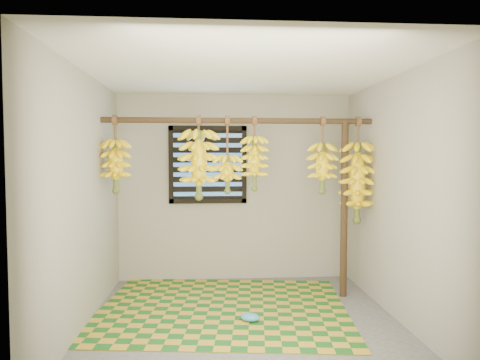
{
  "coord_description": "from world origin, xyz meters",
  "views": [
    {
      "loc": [
        -0.33,
        -4.04,
        1.59
      ],
      "look_at": [
        0.0,
        0.55,
        1.35
      ],
      "focal_mm": 32.0,
      "sensor_mm": 36.0,
      "label": 1
    }
  ],
  "objects": [
    {
      "name": "floor",
      "position": [
        0.0,
        0.0,
        -0.01
      ],
      "size": [
        3.0,
        3.0,
        0.01
      ],
      "primitive_type": "cube",
      "color": "#4B4B4B",
      "rests_on": "ground"
    },
    {
      "name": "wall_right",
      "position": [
        1.5,
        0.0,
        1.2
      ],
      "size": [
        0.01,
        3.0,
        2.4
      ],
      "primitive_type": "cube",
      "color": "gray",
      "rests_on": "floor"
    },
    {
      "name": "wall_back",
      "position": [
        0.0,
        1.5,
        1.2
      ],
      "size": [
        3.0,
        0.01,
        2.4
      ],
      "primitive_type": "cube",
      "color": "gray",
      "rests_on": "floor"
    },
    {
      "name": "support_post",
      "position": [
        1.2,
        0.7,
        1.0
      ],
      "size": [
        0.08,
        0.08,
        2.0
      ],
      "primitive_type": "cylinder",
      "color": "#3C2A18",
      "rests_on": "floor"
    },
    {
      "name": "plastic_bag",
      "position": [
        0.06,
        -0.0,
        0.05
      ],
      "size": [
        0.22,
        0.19,
        0.08
      ],
      "primitive_type": "ellipsoid",
      "rotation": [
        0.0,
        0.0,
        -0.33
      ],
      "color": "#358BC8",
      "rests_on": "woven_mat"
    },
    {
      "name": "woven_mat",
      "position": [
        -0.19,
        0.39,
        0.01
      ],
      "size": [
        2.78,
        2.33,
        0.01
      ],
      "primitive_type": "cube",
      "rotation": [
        0.0,
        0.0,
        -0.11
      ],
      "color": "#19551A",
      "rests_on": "floor"
    },
    {
      "name": "banana_bunch_b",
      "position": [
        -0.45,
        0.7,
        1.52
      ],
      "size": [
        0.42,
        0.42,
        0.91
      ],
      "color": "brown",
      "rests_on": "hanging_pole"
    },
    {
      "name": "banana_bunch_c",
      "position": [
        -0.13,
        0.7,
        1.41
      ],
      "size": [
        0.32,
        0.32,
        0.85
      ],
      "color": "brown",
      "rests_on": "hanging_pole"
    },
    {
      "name": "window",
      "position": [
        -0.35,
        1.48,
        1.5
      ],
      "size": [
        1.0,
        0.04,
        1.0
      ],
      "color": "black",
      "rests_on": "wall_back"
    },
    {
      "name": "ceiling",
      "position": [
        0.0,
        0.0,
        2.4
      ],
      "size": [
        3.0,
        3.0,
        0.01
      ],
      "primitive_type": "cube",
      "color": "silver",
      "rests_on": "wall_back"
    },
    {
      "name": "banana_bunch_d",
      "position": [
        0.17,
        0.7,
        1.53
      ],
      "size": [
        0.3,
        0.3,
        0.82
      ],
      "color": "brown",
      "rests_on": "hanging_pole"
    },
    {
      "name": "wall_left",
      "position": [
        -1.5,
        0.0,
        1.2
      ],
      "size": [
        0.01,
        3.0,
        2.4
      ],
      "primitive_type": "cube",
      "color": "gray",
      "rests_on": "floor"
    },
    {
      "name": "banana_bunch_f",
      "position": [
        0.94,
        0.7,
        1.48
      ],
      "size": [
        0.32,
        0.32,
        0.85
      ],
      "color": "brown",
      "rests_on": "hanging_pole"
    },
    {
      "name": "banana_bunch_e",
      "position": [
        1.35,
        0.7,
        1.31
      ],
      "size": [
        0.38,
        0.38,
        1.19
      ],
      "color": "brown",
      "rests_on": "hanging_pole"
    },
    {
      "name": "hanging_pole",
      "position": [
        0.0,
        0.7,
        2.0
      ],
      "size": [
        3.0,
        0.06,
        0.06
      ],
      "primitive_type": "cylinder",
      "rotation": [
        0.0,
        1.57,
        0.0
      ],
      "color": "#3C2A18",
      "rests_on": "wall_left"
    },
    {
      "name": "banana_bunch_a",
      "position": [
        -1.35,
        0.7,
        1.5
      ],
      "size": [
        0.3,
        0.3,
        0.84
      ],
      "color": "brown",
      "rests_on": "hanging_pole"
    }
  ]
}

